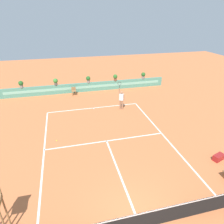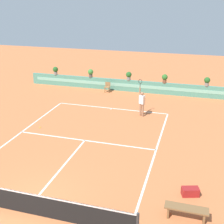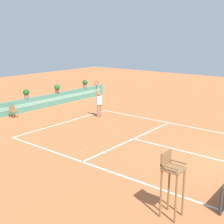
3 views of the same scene
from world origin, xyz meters
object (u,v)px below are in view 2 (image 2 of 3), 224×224
Objects in this scene: tennis_ball_near_baseline at (40,127)px; potted_plant_far_left at (55,70)px; tennis_player at (142,102)px; potted_plant_far_right at (207,81)px; ball_kid_chair at (107,87)px; potted_plant_centre at (129,75)px; bench_courtside at (186,210)px; potted_plant_right at (165,78)px; potted_plant_left at (91,73)px; gear_bag at (190,192)px.

tennis_ball_near_baseline is 0.09× the size of potted_plant_far_left.
tennis_player is 6.85m from potted_plant_far_right.
ball_kid_chair is 8.62m from tennis_ball_near_baseline.
tennis_ball_near_baseline is at bearing -146.69° from tennis_player.
tennis_player is at bearing -67.84° from potted_plant_centre.
ball_kid_chair is 16.09m from bench_courtside.
tennis_ball_near_baseline is 13.59m from potted_plant_far_right.
ball_kid_chair is at bearing 117.55° from bench_courtside.
tennis_player reaches higher than potted_plant_far_right.
potted_plant_far_right reaches higher than ball_kid_chair.
tennis_ball_near_baseline is (-9.29, 5.86, -0.34)m from bench_courtside.
tennis_ball_near_baseline is at bearing -137.46° from potted_plant_far_right.
potted_plant_right is (3.06, 0.00, 0.00)m from potted_plant_centre.
potted_plant_far_left is at bearing 149.35° from tennis_player.
potted_plant_centre is at bearing 180.00° from potted_plant_far_right.
tennis_ball_near_baseline is 11.35m from potted_plant_right.
potted_plant_right is (0.87, 5.38, 0.36)m from tennis_player.
ball_kid_chair is 5.32m from potted_plant_far_left.
ball_kid_chair is 1.17× the size of potted_plant_far_right.
tennis_player is (-3.56, 9.63, 0.67)m from bench_courtside.
potted_plant_centre is at bearing 23.35° from ball_kid_chair.
potted_plant_far_right is 1.00× the size of potted_plant_right.
tennis_player reaches higher than ball_kid_chair.
potted_plant_far_left is 1.00× the size of potted_plant_centre.
potted_plant_centre is (-5.75, 15.00, 1.04)m from bench_courtside.
bench_courtside is at bearing -58.44° from potted_plant_left.
ball_kid_chair is at bearing -156.65° from potted_plant_centre.
tennis_ball_near_baseline is 9.90m from potted_plant_centre.
bench_courtside is 1.51m from gear_bag.
potted_plant_right is at bearing 0.00° from potted_plant_centre.
potted_plant_centre reaches higher than bench_courtside.
tennis_player is at bearing 110.30° from bench_courtside.
ball_kid_chair is at bearing 120.53° from gear_bag.
ball_kid_chair reaches higher than tennis_ball_near_baseline.
potted_plant_centre is at bearing 0.00° from potted_plant_left.
potted_plant_left is 9.89m from potted_plant_far_right.
tennis_player is at bearing -50.08° from ball_kid_chair.
bench_courtside is 16.10m from potted_plant_centre.
tennis_player is 3.57× the size of potted_plant_far_right.
bench_courtside is 15.05m from potted_plant_far_right.
potted_plant_far_left is at bearing 133.28° from gear_bag.
potted_plant_centre is at bearing 113.38° from gear_bag.
ball_kid_chair is 14.84m from gear_bag.
potted_plant_far_left is (-5.19, 0.73, 0.93)m from ball_kid_chair.
potted_plant_far_right is at bearing 51.78° from tennis_player.
tennis_player is 3.57× the size of potted_plant_left.
potted_plant_left and potted_plant_right have the same top height.
bench_courtside is at bearing -93.56° from gear_bag.
potted_plant_centre is 3.06m from potted_plant_right.
potted_plant_far_left is at bearing 180.00° from potted_plant_centre.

